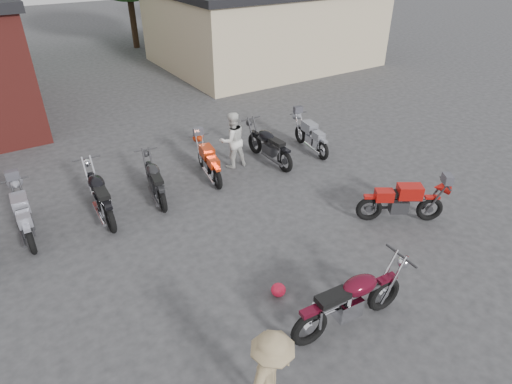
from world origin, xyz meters
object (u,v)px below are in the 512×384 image
row_bike_2 (99,192)px  row_bike_3 (155,178)px  row_bike_1 (24,214)px  row_bike_5 (269,143)px  row_bike_4 (209,160)px  person_light (232,140)px  sportbike (403,200)px  helmet (278,290)px  vintage_motorcycle (352,297)px  person_tan (272,379)px  row_bike_6 (311,134)px

row_bike_2 → row_bike_3: size_ratio=1.12×
row_bike_1 → row_bike_5: 6.61m
row_bike_4 → row_bike_5: size_ratio=0.89×
person_light → row_bike_2: size_ratio=0.77×
sportbike → row_bike_1: sportbike is taller
row_bike_4 → helmet: bearing=176.8°
vintage_motorcycle → person_light: (1.31, 6.27, 0.18)m
vintage_motorcycle → person_tan: (-2.07, -0.63, 0.16)m
sportbike → row_bike_6: size_ratio=1.06×
row_bike_4 → row_bike_2: bearing=104.2°
person_tan → row_bike_5: person_tan is taller
row_bike_2 → row_bike_3: (1.40, 0.06, -0.07)m
person_light → row_bike_2: person_light is taller
row_bike_5 → row_bike_6: size_ratio=1.12×
row_bike_1 → row_bike_3: size_ratio=1.02×
sportbike → vintage_motorcycle: bearing=-119.3°
person_tan → row_bike_1: (-2.20, 6.47, -0.23)m
row_bike_6 → sportbike: bearing=179.0°
row_bike_3 → row_bike_6: (5.12, 0.06, -0.02)m
person_light → row_bike_2: (-3.93, -0.50, -0.20)m
helmet → person_tan: 2.45m
person_tan → row_bike_4: bearing=37.2°
helmet → person_tan: (-1.45, -1.86, 0.67)m
person_tan → row_bike_4: person_tan is taller
row_bike_1 → row_bike_5: (6.61, 0.10, 0.03)m
row_bike_2 → row_bike_6: bearing=-87.0°
sportbike → person_tan: bearing=-123.4°
person_tan → row_bike_2: person_tan is taller
row_bike_1 → person_tan: bearing=-159.6°
person_light → person_tan: (-3.38, -6.90, -0.02)m
row_bike_4 → row_bike_3: bearing=106.5°
sportbike → row_bike_3: sportbike is taller
person_tan → sportbike: bearing=-8.6°
row_bike_5 → row_bike_6: bearing=-94.3°
person_tan → row_bike_5: (4.41, 6.58, -0.20)m
row_bike_1 → row_bike_4: bearing=-85.9°
row_bike_2 → row_bike_4: row_bike_2 is taller
person_light → row_bike_1: size_ratio=0.85×
row_bike_3 → row_bike_6: size_ratio=1.03×
person_light → row_bike_2: bearing=9.3°
row_bike_3 → row_bike_5: 3.57m
vintage_motorcycle → row_bike_5: bearing=72.5°
sportbike → helmet: 3.91m
person_tan → row_bike_3: 6.51m
vintage_motorcycle → person_light: 6.41m
vintage_motorcycle → row_bike_3: vintage_motorcycle is taller
helmet → row_bike_3: (-0.61, 4.59, 0.43)m
row_bike_1 → row_bike_5: size_ratio=0.94×
row_bike_4 → row_bike_5: 1.93m
person_light → row_bike_3: 2.59m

